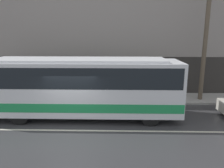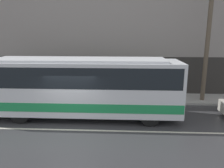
{
  "view_description": "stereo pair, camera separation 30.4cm",
  "coord_description": "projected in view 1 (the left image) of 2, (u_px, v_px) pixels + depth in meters",
  "views": [
    {
      "loc": [
        2.23,
        -9.44,
        4.45
      ],
      "look_at": [
        1.94,
        1.79,
        1.84
      ],
      "focal_mm": 35.0,
      "sensor_mm": 36.0,
      "label": 1
    },
    {
      "loc": [
        2.53,
        -9.43,
        4.45
      ],
      "look_at": [
        1.94,
        1.79,
        1.84
      ],
      "focal_mm": 35.0,
      "sensor_mm": 36.0,
      "label": 2
    }
  ],
  "objects": [
    {
      "name": "transit_bus",
      "position": [
        80.0,
        85.0,
        11.59
      ],
      "size": [
        10.54,
        2.54,
        3.18
      ],
      "color": "silver",
      "rests_on": "ground_plane"
    },
    {
      "name": "building_facade",
      "position": [
        86.0,
        8.0,
        15.26
      ],
      "size": [
        60.0,
        0.35,
        12.78
      ],
      "color": "gray",
      "rests_on": "ground_plane"
    },
    {
      "name": "lane_stripe",
      "position": [
        70.0,
        130.0,
        10.26
      ],
      "size": [
        54.0,
        0.14,
        0.01
      ],
      "color": "beige",
      "rests_on": "ground_plane"
    },
    {
      "name": "pedestrian_waiting",
      "position": [
        73.0,
        85.0,
        15.09
      ],
      "size": [
        0.36,
        0.36,
        1.75
      ],
      "color": "#1E5933",
      "rests_on": "sidewalk"
    },
    {
      "name": "utility_pole_near",
      "position": [
        206.0,
        35.0,
        13.81
      ],
      "size": [
        0.27,
        0.27,
        8.47
      ],
      "color": "brown",
      "rests_on": "sidewalk"
    },
    {
      "name": "sidewalk",
      "position": [
        86.0,
        97.0,
        15.32
      ],
      "size": [
        60.0,
        2.43,
        0.12
      ],
      "color": "#A09E99",
      "rests_on": "ground_plane"
    },
    {
      "name": "ground_plane",
      "position": [
        70.0,
        130.0,
        10.26
      ],
      "size": [
        60.0,
        60.0,
        0.0
      ],
      "primitive_type": "plane",
      "color": "#38383A"
    }
  ]
}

